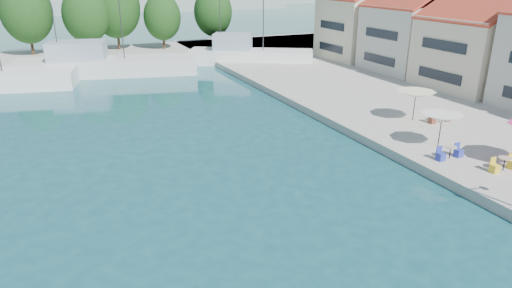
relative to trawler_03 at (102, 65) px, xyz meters
name	(u,v)px	position (x,y,z in m)	size (l,w,h in m)	color
quay_right	(482,100)	(29.26, -26.43, -0.77)	(32.00, 92.00, 0.60)	#AAA299
quay_far	(88,58)	(-0.74, 10.57, -0.77)	(90.00, 16.00, 0.60)	#AAA299
building_04	(479,40)	(31.26, -23.43, 3.95)	(9.00, 8.80, 9.20)	beige
building_05	(411,28)	(31.26, -14.43, 4.19)	(8.40, 8.80, 9.70)	beige
building_06	(362,18)	(31.26, -5.43, 4.43)	(9.00, 8.80, 10.20)	beige
trawler_03	(102,65)	(0.00, 0.00, 0.00)	(20.63, 9.68, 10.20)	silver
trawler_04	(248,56)	(17.56, -0.94, 0.00)	(15.35, 11.12, 10.20)	white
tree_04	(26,12)	(-7.25, 13.95, 5.05)	(6.46, 6.46, 9.56)	#3F2B19
tree_05	(86,14)	(-0.17, 12.23, 4.64)	(5.98, 5.98, 8.86)	#3F2B19
tree_06	(115,7)	(3.97, 14.11, 5.35)	(6.81, 6.81, 10.08)	#3F2B19
tree_07	(162,17)	(9.98, 12.01, 3.97)	(5.19, 5.19, 7.68)	#3F2B19
tree_08	(213,12)	(17.78, 12.62, 4.36)	(5.66, 5.66, 8.37)	#3F2B19
umbrella_white	(442,118)	(16.34, -34.25, 1.42)	(2.55, 2.55, 2.14)	black
umbrella_cream	(416,94)	(18.75, -29.30, 1.50)	(2.88, 2.88, 2.22)	black
cafe_table_01	(504,166)	(16.83, -38.57, -0.18)	(1.82, 0.70, 0.76)	black
cafe_table_02	(450,154)	(15.43, -36.06, -0.18)	(1.82, 0.70, 0.76)	black
cafe_table_03	(440,118)	(20.17, -30.51, -0.18)	(1.82, 0.70, 0.76)	black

